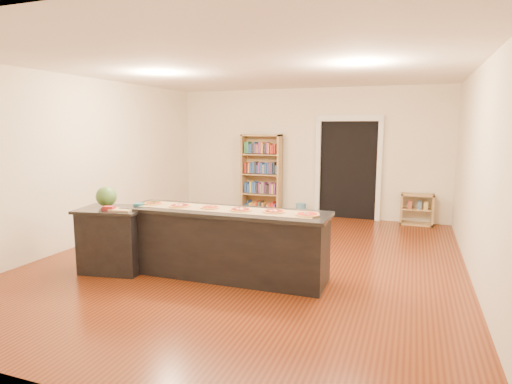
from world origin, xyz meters
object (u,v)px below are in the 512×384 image
(kitchen_island, at_px, (225,243))
(bookshelf, at_px, (261,174))
(side_counter, at_px, (114,239))
(low_shelf, at_px, (417,209))
(waste_bin, at_px, (301,210))
(watermelon, at_px, (106,196))

(kitchen_island, height_order, bookshelf, bookshelf)
(kitchen_island, xyz_separation_m, side_counter, (-1.53, -0.32, -0.01))
(side_counter, xyz_separation_m, low_shelf, (3.93, 4.42, -0.13))
(bookshelf, height_order, waste_bin, bookshelf)
(low_shelf, relative_size, waste_bin, 2.08)
(kitchen_island, relative_size, side_counter, 3.09)
(waste_bin, height_order, watermelon, watermelon)
(kitchen_island, distance_m, side_counter, 1.57)
(low_shelf, xyz_separation_m, waste_bin, (-2.39, -0.09, -0.16))
(bookshelf, distance_m, low_shelf, 3.39)
(bookshelf, xyz_separation_m, low_shelf, (3.34, 0.02, -0.58))
(waste_bin, bearing_deg, kitchen_island, -90.11)
(kitchen_island, height_order, waste_bin, kitchen_island)
(bookshelf, bearing_deg, low_shelf, 0.41)
(kitchen_island, xyz_separation_m, waste_bin, (0.01, 4.02, -0.30))
(low_shelf, bearing_deg, side_counter, -131.61)
(bookshelf, bearing_deg, waste_bin, -3.93)
(side_counter, height_order, watermelon, watermelon)
(bookshelf, bearing_deg, side_counter, -97.66)
(side_counter, bearing_deg, waste_bin, 60.61)
(low_shelf, bearing_deg, watermelon, -133.27)
(side_counter, xyz_separation_m, watermelon, (-0.16, 0.08, 0.58))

